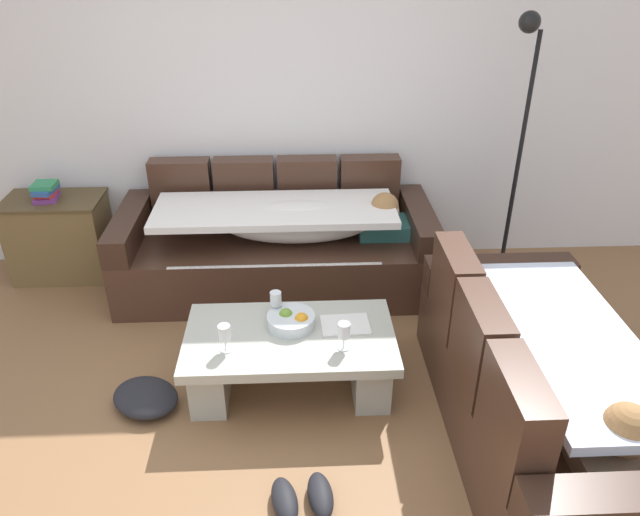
% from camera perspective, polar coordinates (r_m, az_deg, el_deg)
% --- Properties ---
extents(ground_plane, '(14.00, 14.00, 0.00)m').
position_cam_1_polar(ground_plane, '(3.37, -5.71, -16.98)').
color(ground_plane, '#895F3D').
extents(back_wall, '(9.00, 0.10, 2.70)m').
position_cam_1_polar(back_wall, '(4.62, -5.41, 15.59)').
color(back_wall, white).
rests_on(back_wall, ground_plane).
extents(couch_along_wall, '(2.29, 0.92, 0.88)m').
position_cam_1_polar(couch_along_wall, '(4.48, -3.72, 1.24)').
color(couch_along_wall, '#442A1E').
rests_on(couch_along_wall, ground_plane).
extents(couch_near_window, '(0.92, 1.89, 0.88)m').
position_cam_1_polar(couch_near_window, '(3.33, 20.38, -11.87)').
color(couch_near_window, '#442A1E').
rests_on(couch_near_window, ground_plane).
extents(coffee_table, '(1.20, 0.68, 0.38)m').
position_cam_1_polar(coffee_table, '(3.53, -2.85, -9.12)').
color(coffee_table, '#B1B3A5').
rests_on(coffee_table, ground_plane).
extents(fruit_bowl, '(0.28, 0.28, 0.10)m').
position_cam_1_polar(fruit_bowl, '(3.49, -2.74, -5.91)').
color(fruit_bowl, silver).
rests_on(fruit_bowl, coffee_table).
extents(wine_glass_near_left, '(0.07, 0.07, 0.17)m').
position_cam_1_polar(wine_glass_near_left, '(3.29, -9.08, -7.11)').
color(wine_glass_near_left, silver).
rests_on(wine_glass_near_left, coffee_table).
extents(wine_glass_near_right, '(0.07, 0.07, 0.17)m').
position_cam_1_polar(wine_glass_near_right, '(3.27, 2.29, -6.99)').
color(wine_glass_near_right, silver).
rests_on(wine_glass_near_right, coffee_table).
extents(wine_glass_far_back, '(0.07, 0.07, 0.17)m').
position_cam_1_polar(wine_glass_far_back, '(3.53, -4.23, -3.98)').
color(wine_glass_far_back, silver).
rests_on(wine_glass_far_back, coffee_table).
extents(open_magazine, '(0.29, 0.22, 0.01)m').
position_cam_1_polar(open_magazine, '(3.51, 2.43, -6.36)').
color(open_magazine, white).
rests_on(open_magazine, coffee_table).
extents(side_cabinet, '(0.72, 0.44, 0.64)m').
position_cam_1_polar(side_cabinet, '(5.02, -23.47, 1.82)').
color(side_cabinet, brown).
rests_on(side_cabinet, ground_plane).
extents(book_stack_on_cabinet, '(0.19, 0.23, 0.13)m').
position_cam_1_polar(book_stack_on_cabinet, '(4.88, -24.64, 5.78)').
color(book_stack_on_cabinet, '#72337F').
rests_on(book_stack_on_cabinet, side_cabinet).
extents(floor_lamp, '(0.33, 0.31, 1.95)m').
position_cam_1_polar(floor_lamp, '(4.54, 18.30, 10.97)').
color(floor_lamp, black).
rests_on(floor_lamp, ground_plane).
extents(pair_of_shoes, '(0.33, 0.31, 0.09)m').
position_cam_1_polar(pair_of_shoes, '(3.06, -1.67, -21.85)').
color(pair_of_shoes, black).
rests_on(pair_of_shoes, ground_plane).
extents(crumpled_garment, '(0.51, 0.49, 0.12)m').
position_cam_1_polar(crumpled_garment, '(3.65, -16.25, -12.60)').
color(crumpled_garment, '#232328').
rests_on(crumpled_garment, ground_plane).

